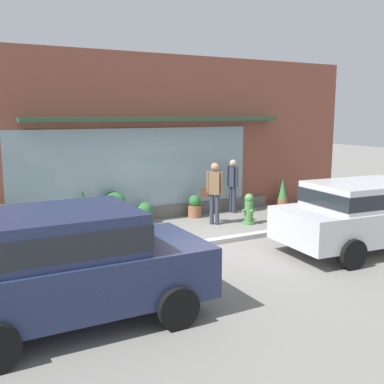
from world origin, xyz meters
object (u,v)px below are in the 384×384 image
(potted_plant_window_right, at_px, (195,206))
(potted_plant_near_hydrant, at_px, (145,213))
(potted_plant_corner_tall, at_px, (2,220))
(potted_plant_trailing_edge, at_px, (114,206))
(potted_plant_doorstep, at_px, (48,224))
(potted_plant_by_entrance, at_px, (84,210))
(parked_car_silver, at_px, (369,211))
(potted_plant_window_center, at_px, (282,192))
(pedestrian_passerby, at_px, (233,182))
(parked_car_navy, at_px, (69,260))
(fire_hydrant, at_px, (249,209))
(pedestrian_with_handbag, at_px, (214,188))

(potted_plant_window_right, relative_size, potted_plant_near_hydrant, 1.13)
(potted_plant_corner_tall, relative_size, potted_plant_trailing_edge, 0.92)
(potted_plant_doorstep, bearing_deg, potted_plant_by_entrance, 12.69)
(potted_plant_window_right, bearing_deg, potted_plant_corner_tall, 179.56)
(potted_plant_near_hydrant, distance_m, potted_plant_by_entrance, 1.74)
(parked_car_silver, bearing_deg, potted_plant_window_center, 77.15)
(pedestrian_passerby, bearing_deg, parked_car_navy, 120.09)
(parked_car_silver, distance_m, potted_plant_doorstep, 7.95)
(fire_hydrant, distance_m, parked_car_navy, 7.14)
(potted_plant_by_entrance, relative_size, potted_plant_trailing_edge, 1.09)
(pedestrian_passerby, bearing_deg, potted_plant_trailing_edge, 78.57)
(fire_hydrant, bearing_deg, potted_plant_doorstep, 164.29)
(parked_car_navy, bearing_deg, potted_plant_window_right, 46.78)
(parked_car_silver, bearing_deg, pedestrian_passerby, 100.86)
(potted_plant_doorstep, bearing_deg, potted_plant_trailing_edge, 3.73)
(parked_car_silver, distance_m, parked_car_navy, 6.99)
(potted_plant_window_center, bearing_deg, parked_car_navy, -147.62)
(potted_plant_doorstep, distance_m, potted_plant_by_entrance, 1.06)
(pedestrian_passerby, bearing_deg, potted_plant_window_right, 79.95)
(potted_plant_corner_tall, distance_m, potted_plant_trailing_edge, 2.93)
(parked_car_silver, xyz_separation_m, parked_car_navy, (-6.98, -0.48, 0.07))
(fire_hydrant, height_order, potted_plant_near_hydrant, fire_hydrant)
(potted_plant_near_hydrant, height_order, potted_plant_by_entrance, potted_plant_by_entrance)
(potted_plant_corner_tall, bearing_deg, potted_plant_trailing_edge, 1.48)
(potted_plant_doorstep, relative_size, potted_plant_by_entrance, 0.50)
(potted_plant_window_right, bearing_deg, pedestrian_with_handbag, -88.00)
(pedestrian_with_handbag, height_order, potted_plant_doorstep, pedestrian_with_handbag)
(parked_car_navy, bearing_deg, potted_plant_doorstep, 82.83)
(potted_plant_trailing_edge, bearing_deg, fire_hydrant, -24.97)
(fire_hydrant, distance_m, potted_plant_by_entrance, 4.63)
(potted_plant_corner_tall, bearing_deg, fire_hydrant, -13.51)
(pedestrian_with_handbag, xyz_separation_m, potted_plant_corner_tall, (-5.48, 1.10, -0.53))
(parked_car_navy, height_order, potted_plant_trailing_edge, parked_car_navy)
(pedestrian_with_handbag, distance_m, potted_plant_corner_tall, 5.62)
(pedestrian_with_handbag, distance_m, parked_car_silver, 4.22)
(fire_hydrant, relative_size, potted_plant_window_center, 0.89)
(fire_hydrant, bearing_deg, potted_plant_near_hydrant, 149.85)
(potted_plant_corner_tall, distance_m, potted_plant_by_entrance, 2.10)
(potted_plant_window_right, bearing_deg, potted_plant_by_entrance, 176.17)
(parked_car_silver, xyz_separation_m, potted_plant_window_center, (1.51, 4.89, -0.43))
(potted_plant_by_entrance, height_order, potted_plant_trailing_edge, potted_plant_by_entrance)
(potted_plant_corner_tall, bearing_deg, parked_car_silver, -33.51)
(fire_hydrant, height_order, potted_plant_trailing_edge, potted_plant_trailing_edge)
(fire_hydrant, bearing_deg, potted_plant_corner_tall, 166.49)
(fire_hydrant, xyz_separation_m, parked_car_navy, (-6.00, -3.83, 0.54))
(potted_plant_corner_tall, relative_size, potted_plant_window_right, 1.33)
(pedestrian_with_handbag, relative_size, potted_plant_doorstep, 3.30)
(fire_hydrant, distance_m, potted_plant_window_center, 2.93)
(parked_car_navy, bearing_deg, fire_hydrant, 32.84)
(parked_car_navy, height_order, potted_plant_window_right, parked_car_navy)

